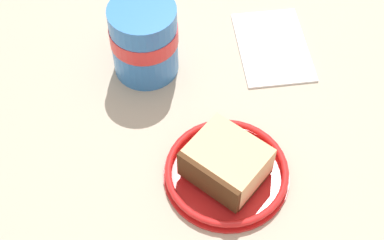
% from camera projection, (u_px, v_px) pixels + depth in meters
% --- Properties ---
extents(ground_plane, '(1.21, 1.21, 0.03)m').
position_uv_depth(ground_plane, '(158.00, 183.00, 0.67)').
color(ground_plane, tan).
extents(small_plate, '(0.15, 0.15, 0.02)m').
position_uv_depth(small_plate, '(227.00, 172.00, 0.65)').
color(small_plate, red).
rests_on(small_plate, ground_plane).
extents(cake_slice, '(0.10, 0.10, 0.05)m').
position_uv_depth(cake_slice, '(226.00, 163.00, 0.63)').
color(cake_slice, '#472814').
rests_on(cake_slice, small_plate).
extents(tea_mug, '(0.10, 0.10, 0.10)m').
position_uv_depth(tea_mug, '(144.00, 38.00, 0.71)').
color(tea_mug, '#3372BF').
rests_on(tea_mug, ground_plane).
extents(folded_napkin, '(0.14, 0.16, 0.01)m').
position_uv_depth(folded_napkin, '(273.00, 46.00, 0.77)').
color(folded_napkin, white).
rests_on(folded_napkin, ground_plane).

